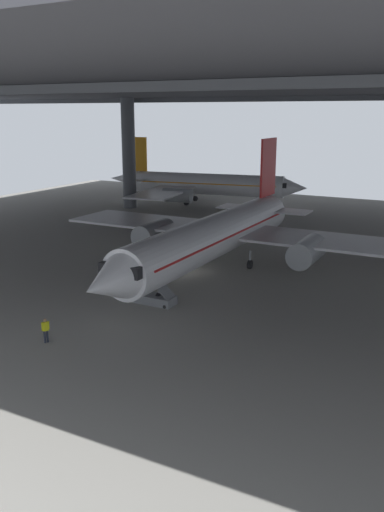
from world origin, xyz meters
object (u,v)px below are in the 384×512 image
Objects in this scene: crew_worker_by_stairs at (155,277)px; airplane_distant at (202,184)px; airplane_main at (217,235)px; boarding_stairs at (151,294)px; crew_worker_near_nose at (46,329)px.

crew_worker_by_stairs is 0.05× the size of airplane_distant.
airplane_main is at bearing 71.62° from crew_worker_by_stairs.
crew_worker_near_nose is (-1.88, -10.11, 0.23)m from boarding_stairs.
boarding_stairs is at bearing -93.18° from airplane_main.
crew_worker_near_nose is 1.02× the size of crew_worker_by_stairs.
crew_worker_near_nose is at bearing -72.82° from airplane_distant.
crew_worker_by_stairs is at bearing 89.70° from crew_worker_near_nose.
crew_worker_near_nose is (-2.48, -20.88, -2.59)m from airplane_main.
airplane_main is at bearing 86.82° from boarding_stairs.
airplane_main is 21.19m from crew_worker_near_nose.
crew_worker_by_stairs is at bearing 117.04° from boarding_stairs.
crew_worker_by_stairs is at bearing -67.68° from airplane_distant.
airplane_distant is (-17.32, 56.01, 2.35)m from crew_worker_near_nose.
crew_worker_near_nose is 0.05× the size of airplane_distant.
boarding_stairs is (-0.60, -10.77, -2.82)m from airplane_main.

